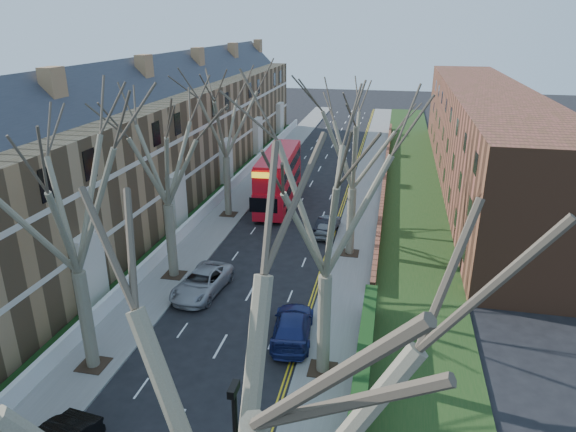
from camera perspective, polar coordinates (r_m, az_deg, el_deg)
The scene contains 17 objects.
pavement_left at distance 56.41m, azimuth -3.44°, elevation 4.04°, with size 3.00×102.00×0.12m, color slate.
pavement_right at distance 54.61m, azimuth 8.83°, elevation 3.25°, with size 3.00×102.00×0.12m, color slate.
terrace_left at distance 50.42m, azimuth -14.49°, elevation 7.80°, with size 9.70×78.00×13.60m.
flats_right at distance 57.93m, azimuth 20.85°, elevation 8.19°, with size 13.97×54.00×10.00m.
front_wall_left at distance 49.45m, azimuth -7.71°, elevation 2.10°, with size 0.30×78.00×1.00m.
grass_verge_right at distance 54.58m, azimuth 13.56°, elevation 2.99°, with size 6.00×102.00×0.06m.
tree_left_mid at distance 24.64m, azimuth -23.57°, elevation 2.96°, with size 10.50×10.50×14.71m.
tree_left_far at distance 33.05m, azimuth -13.76°, elevation 7.78°, with size 10.15×10.15×14.22m.
tree_left_dist at distance 43.92m, azimuth -7.13°, elevation 11.78°, with size 10.50×10.50×14.71m.
tree_right_near at distance 9.99m, azimuth -6.98°, elevation -20.38°, with size 10.85×10.85×15.20m.
tree_right_mid at distance 22.30m, azimuth 4.45°, elevation 2.92°, with size 10.50×10.50×14.71m.
tree_right_far at distance 35.87m, azimuth 7.46°, elevation 9.21°, with size 10.15×10.15×14.22m.
double_decker_bus at distance 48.43m, azimuth -1.03°, elevation 4.13°, with size 3.46×11.93×4.91m.
car_left_far at distance 33.51m, azimuth -9.53°, elevation -7.28°, with size 2.47×5.37×1.49m, color #97979C.
car_right_near at distance 28.74m, azimuth 0.51°, elevation -12.12°, with size 2.11×5.18×1.50m, color navy.
car_right_mid at distance 41.87m, azimuth 4.22°, elevation -1.28°, with size 1.50×3.72×1.27m, color gray.
car_right_far at distance 42.46m, azimuth 4.41°, elevation -0.93°, with size 1.39×3.99×1.31m, color black.
Camera 1 is at (8.34, -13.05, 16.43)m, focal length 32.00 mm.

